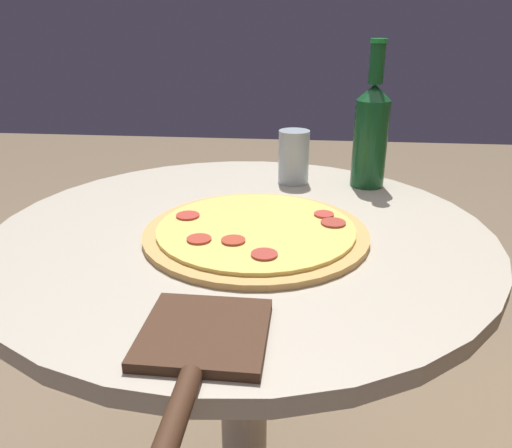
{
  "coord_description": "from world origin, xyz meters",
  "views": [
    {
      "loc": [
        0.75,
        0.1,
        1.09
      ],
      "look_at": [
        0.04,
        0.03,
        0.79
      ],
      "focal_mm": 35.0,
      "sensor_mm": 36.0,
      "label": 1
    }
  ],
  "objects_px": {
    "pizza": "(256,231)",
    "drinking_glass": "(294,157)",
    "beer_bottle": "(371,132)",
    "pizza_paddle": "(195,351)"
  },
  "relations": [
    {
      "from": "pizza",
      "to": "beer_bottle",
      "type": "bearing_deg",
      "value": 144.4
    },
    {
      "from": "pizza",
      "to": "beer_bottle",
      "type": "relative_size",
      "value": 1.25
    },
    {
      "from": "pizza",
      "to": "drinking_glass",
      "type": "height_order",
      "value": "drinking_glass"
    },
    {
      "from": "pizza",
      "to": "drinking_glass",
      "type": "xyz_separation_m",
      "value": [
        -0.28,
        0.05,
        0.05
      ]
    },
    {
      "from": "beer_bottle",
      "to": "drinking_glass",
      "type": "relative_size",
      "value": 2.6
    },
    {
      "from": "pizza_paddle",
      "to": "drinking_glass",
      "type": "distance_m",
      "value": 0.6
    },
    {
      "from": "beer_bottle",
      "to": "drinking_glass",
      "type": "height_order",
      "value": "beer_bottle"
    },
    {
      "from": "pizza",
      "to": "drinking_glass",
      "type": "bearing_deg",
      "value": 170.23
    },
    {
      "from": "pizza",
      "to": "beer_bottle",
      "type": "xyz_separation_m",
      "value": [
        -0.28,
        0.2,
        0.1
      ]
    },
    {
      "from": "beer_bottle",
      "to": "drinking_glass",
      "type": "bearing_deg",
      "value": -91.8
    }
  ]
}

